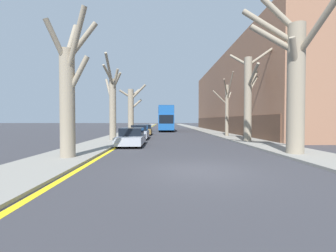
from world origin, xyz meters
TOP-DOWN VIEW (x-y plane):
  - ground_plane at (0.00, 0.00)m, footprint 300.00×300.00m
  - sidewalk_left at (-6.44, 50.00)m, footprint 3.11×120.00m
  - sidewalk_right at (6.44, 50.00)m, footprint 3.11×120.00m
  - building_facade_right at (12.98, 29.45)m, footprint 10.08×41.59m
  - kerb_line_stripe at (-4.70, 50.00)m, footprint 0.24×120.00m
  - street_tree_left_0 at (-6.02, 2.62)m, footprint 2.15×2.34m
  - street_tree_left_1 at (-6.08, 12.47)m, footprint 2.08×4.18m
  - street_tree_left_2 at (-5.94, 24.01)m, footprint 3.93×2.75m
  - street_tree_right_0 at (5.72, 3.63)m, footprint 3.35×3.86m
  - street_tree_right_1 at (6.03, 10.79)m, footprint 3.95×3.84m
  - street_tree_right_2 at (6.07, 17.55)m, footprint 2.71×3.68m
  - double_decker_bus at (-0.85, 32.75)m, footprint 2.57×11.88m
  - parked_car_0 at (-3.80, 8.70)m, footprint 1.87×4.48m
  - parked_car_1 at (-3.80, 14.62)m, footprint 1.76×4.22m
  - parked_car_2 at (-3.80, 21.33)m, footprint 1.78×4.25m

SIDE VIEW (x-z plane):
  - ground_plane at x=0.00m, z-range 0.00..0.00m
  - kerb_line_stripe at x=-4.70m, z-range 0.00..0.01m
  - sidewalk_left at x=-6.44m, z-range 0.00..0.12m
  - sidewalk_right at x=6.44m, z-range 0.00..0.12m
  - parked_car_0 at x=-3.80m, z-range -0.03..1.31m
  - parked_car_2 at x=-3.80m, z-range -0.03..1.33m
  - parked_car_1 at x=-3.80m, z-range -0.04..1.40m
  - double_decker_bus at x=-0.85m, z-range 0.29..4.65m
  - street_tree_left_0 at x=-6.02m, z-range -0.25..6.82m
  - street_tree_right_2 at x=6.07m, z-range -0.19..7.03m
  - street_tree_left_1 at x=-6.08m, z-range -0.30..7.21m
  - street_tree_left_2 at x=-5.94m, z-range 0.02..7.08m
  - street_tree_right_1 at x=6.03m, z-range -0.17..8.44m
  - street_tree_right_0 at x=5.72m, z-range -0.25..8.65m
  - building_facade_right at x=12.98m, z-range -0.01..12.15m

